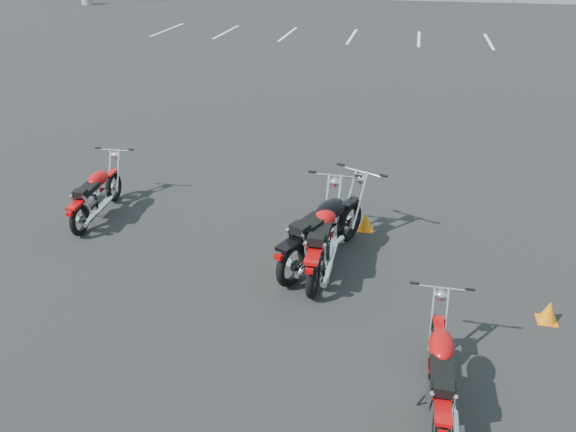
% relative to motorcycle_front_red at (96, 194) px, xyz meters
% --- Properties ---
extents(ground, '(120.00, 120.00, 0.00)m').
position_rel_motorcycle_front_red_xyz_m(ground, '(3.23, -1.13, -0.42)').
color(ground, black).
rests_on(ground, ground).
extents(motorcycle_front_red, '(0.73, 1.89, 0.92)m').
position_rel_motorcycle_front_red_xyz_m(motorcycle_front_red, '(0.00, 0.00, 0.00)').
color(motorcycle_front_red, black).
rests_on(motorcycle_front_red, ground).
extents(motorcycle_second_black, '(1.35, 2.23, 1.12)m').
position_rel_motorcycle_front_red_xyz_m(motorcycle_second_black, '(3.97, -0.62, 0.09)').
color(motorcycle_second_black, black).
rests_on(motorcycle_second_black, ground).
extents(motorcycle_third_red, '(0.84, 2.18, 1.07)m').
position_rel_motorcycle_front_red_xyz_m(motorcycle_third_red, '(4.00, -0.77, 0.06)').
color(motorcycle_third_red, black).
rests_on(motorcycle_third_red, ground).
extents(motorcycle_rear_red, '(0.71, 1.82, 0.89)m').
position_rel_motorcycle_front_red_xyz_m(motorcycle_rear_red, '(5.58, -3.14, -0.01)').
color(motorcycle_rear_red, black).
rests_on(motorcycle_rear_red, ground).
extents(training_cone_near, '(0.24, 0.24, 0.29)m').
position_rel_motorcycle_front_red_xyz_m(training_cone_near, '(4.51, 0.50, -0.28)').
color(training_cone_near, orange).
rests_on(training_cone_near, ground).
extents(training_cone_far, '(0.25, 0.25, 0.29)m').
position_rel_motorcycle_front_red_xyz_m(training_cone_far, '(6.98, -1.44, -0.27)').
color(training_cone_far, orange).
rests_on(training_cone_far, ground).
extents(parking_line_stripes, '(15.12, 4.00, 0.01)m').
position_rel_motorcycle_front_red_xyz_m(parking_line_stripes, '(0.73, 18.87, -0.42)').
color(parking_line_stripes, silver).
rests_on(parking_line_stripes, ground).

